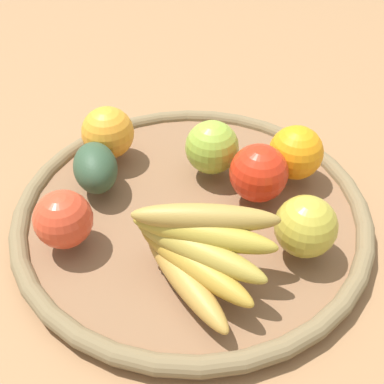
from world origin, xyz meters
The scene contains 10 objects.
ground_plane centered at (0.00, 0.00, 0.00)m, with size 2.40×2.40×0.00m, color #966A45.
basket centered at (0.00, 0.00, 0.01)m, with size 0.46×0.46×0.03m.
apple_1 centered at (-0.08, 0.00, 0.07)m, with size 0.07×0.07×0.07m, color #92AE39.
avocado centered at (0.01, -0.13, 0.06)m, with size 0.08×0.06×0.06m, color #304A32.
banana_bunch centered at (0.10, 0.04, 0.07)m, with size 0.14×0.16×0.08m.
orange_1 centered at (-0.06, -0.15, 0.07)m, with size 0.07×0.07×0.07m, color orange.
apple_2 centered at (0.03, 0.14, 0.06)m, with size 0.07×0.07×0.07m, color gold.
apple_3 centered at (-0.04, 0.07, 0.07)m, with size 0.07×0.07×0.07m, color red.
orange_0 centered at (-0.10, 0.11, 0.07)m, with size 0.07×0.07×0.07m, color orange.
apple_0 centered at (0.11, -0.12, 0.06)m, with size 0.07×0.07×0.07m, color red.
Camera 1 is at (0.43, 0.16, 0.46)m, focal length 45.79 mm.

